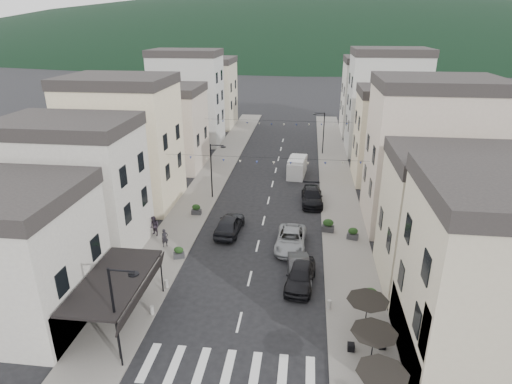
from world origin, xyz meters
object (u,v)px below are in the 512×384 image
parked_car_b (299,270)px  parked_car_c (291,239)px  parked_car_a (300,275)px  delivery_van (297,166)px  parked_car_e (229,224)px  parked_car_d (312,196)px  pedestrian_a (165,238)px  pedestrian_b (154,226)px

parked_car_b → parked_car_c: 4.68m
parked_car_a → parked_car_c: (-0.93, 5.50, -0.07)m
parked_car_b → delivery_van: delivery_van is taller
parked_car_c → parked_car_e: bearing=162.0°
parked_car_a → parked_car_b: parked_car_a is taller
parked_car_a → parked_car_c: size_ratio=0.89×
parked_car_c → parked_car_d: parked_car_d is taller
parked_car_c → parked_car_a: bearing=-78.4°
parked_car_c → parked_car_d: size_ratio=1.01×
delivery_van → pedestrian_a: size_ratio=3.23×
pedestrian_a → parked_car_c: bearing=-27.5°
parked_car_c → pedestrian_b: size_ratio=2.91×
parked_car_b → delivery_van: (-0.88, 22.93, 0.44)m
pedestrian_a → pedestrian_b: bearing=95.7°
parked_car_a → pedestrian_a: 12.16m
parked_car_e → parked_car_c: bearing=164.1°
parked_car_c → parked_car_e: size_ratio=1.06×
parked_car_a → delivery_van: bearing=98.8°
parked_car_c → delivery_van: bearing=92.1°
parked_car_a → parked_car_e: bearing=137.4°
parked_car_d → pedestrian_a: bearing=-140.3°
parked_car_c → parked_car_d: (1.78, 9.72, 0.03)m
parked_car_b → parked_car_e: parked_car_e is taller
parked_car_c → pedestrian_a: bearing=-170.9°
parked_car_a → parked_car_e: size_ratio=0.95×
parked_car_b → parked_car_e: size_ratio=0.88×
parked_car_b → pedestrian_a: bearing=158.0°
parked_car_b → pedestrian_b: size_ratio=2.40×
parked_car_a → pedestrian_a: size_ratio=3.01×
parked_car_c → parked_car_d: 9.88m
parked_car_b → parked_car_c: parked_car_c is taller
parked_car_d → parked_car_e: bearing=-136.1°
pedestrian_a → pedestrian_b: 2.34m
parked_car_e → delivery_van: (5.54, 16.29, 0.31)m
delivery_van → pedestrian_a: delivery_van is taller
parked_car_d → pedestrian_b: size_ratio=2.89×
parked_car_b → parked_car_a: bearing=-88.1°
parked_car_a → delivery_van: (-1.00, 23.82, 0.35)m
parked_car_c → pedestrian_b: pedestrian_b is taller
parked_car_b → delivery_van: bearing=86.5°
pedestrian_a → pedestrian_b: pedestrian_b is taller
parked_car_a → parked_car_b: bearing=104.0°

